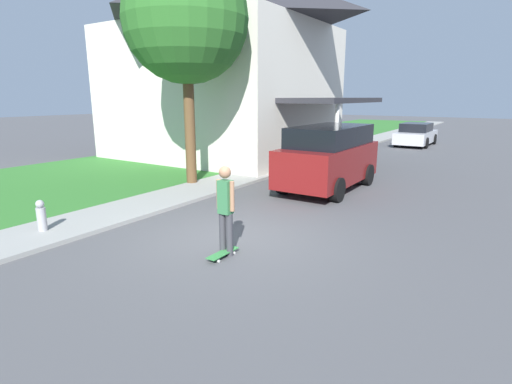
{
  "coord_description": "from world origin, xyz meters",
  "views": [
    {
      "loc": [
        5.02,
        -6.67,
        3.03
      ],
      "look_at": [
        0.14,
        0.76,
        0.9
      ],
      "focal_mm": 28.0,
      "sensor_mm": 36.0,
      "label": 1
    }
  ],
  "objects_px": {
    "skateboarder": "(226,206)",
    "skateboard": "(223,253)",
    "car_down_street": "(416,135)",
    "lawn_tree_near": "(186,20)",
    "suv_parked": "(329,156)",
    "fire_hydrant": "(41,216)"
  },
  "relations": [
    {
      "from": "fire_hydrant",
      "to": "car_down_street",
      "type": "bearing_deg",
      "value": 81.83
    },
    {
      "from": "lawn_tree_near",
      "to": "suv_parked",
      "type": "bearing_deg",
      "value": 25.44
    },
    {
      "from": "skateboarder",
      "to": "fire_hydrant",
      "type": "xyz_separation_m",
      "value": [
        -4.15,
        -1.34,
        -0.55
      ]
    },
    {
      "from": "suv_parked",
      "to": "fire_hydrant",
      "type": "relative_size",
      "value": 6.3
    },
    {
      "from": "skateboarder",
      "to": "fire_hydrant",
      "type": "relative_size",
      "value": 2.49
    },
    {
      "from": "car_down_street",
      "to": "skateboarder",
      "type": "relative_size",
      "value": 2.48
    },
    {
      "from": "skateboard",
      "to": "fire_hydrant",
      "type": "xyz_separation_m",
      "value": [
        -4.18,
        -1.19,
        0.36
      ]
    },
    {
      "from": "lawn_tree_near",
      "to": "skateboarder",
      "type": "relative_size",
      "value": 4.19
    },
    {
      "from": "suv_parked",
      "to": "car_down_street",
      "type": "distance_m",
      "value": 14.55
    },
    {
      "from": "suv_parked",
      "to": "skateboarder",
      "type": "xyz_separation_m",
      "value": [
        0.64,
        -6.42,
        -0.12
      ]
    },
    {
      "from": "suv_parked",
      "to": "skateboard",
      "type": "bearing_deg",
      "value": -84.2
    },
    {
      "from": "skateboard",
      "to": "lawn_tree_near",
      "type": "bearing_deg",
      "value": 137.26
    },
    {
      "from": "car_down_street",
      "to": "skateboarder",
      "type": "distance_m",
      "value": 20.98
    },
    {
      "from": "car_down_street",
      "to": "fire_hydrant",
      "type": "distance_m",
      "value": 22.53
    },
    {
      "from": "skateboarder",
      "to": "skateboard",
      "type": "relative_size",
      "value": 2.23
    },
    {
      "from": "lawn_tree_near",
      "to": "fire_hydrant",
      "type": "height_order",
      "value": "lawn_tree_near"
    },
    {
      "from": "skateboarder",
      "to": "lawn_tree_near",
      "type": "bearing_deg",
      "value": 138.04
    },
    {
      "from": "suv_parked",
      "to": "skateboard",
      "type": "xyz_separation_m",
      "value": [
        0.67,
        -6.57,
        -1.03
      ]
    },
    {
      "from": "suv_parked",
      "to": "skateboarder",
      "type": "bearing_deg",
      "value": -84.32
    },
    {
      "from": "skateboard",
      "to": "fire_hydrant",
      "type": "bearing_deg",
      "value": -164.04
    },
    {
      "from": "skateboard",
      "to": "skateboarder",
      "type": "bearing_deg",
      "value": 101.15
    },
    {
      "from": "skateboard",
      "to": "fire_hydrant",
      "type": "height_order",
      "value": "fire_hydrant"
    }
  ]
}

